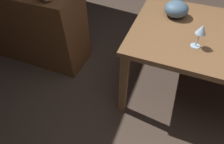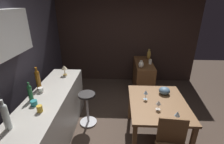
{
  "view_description": "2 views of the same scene",
  "coord_description": "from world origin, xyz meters",
  "px_view_note": "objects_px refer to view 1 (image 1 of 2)",
  "views": [
    {
      "loc": [
        0.37,
        1.0,
        1.55
      ],
      "look_at": [
        0.54,
        0.56,
        1.05
      ],
      "focal_mm": 29.48,
      "sensor_mm": 36.0,
      "label": 1
    },
    {
      "loc": [
        -2.24,
        0.3,
        2.27
      ],
      "look_at": [
        0.61,
        0.43,
        1.05
      ],
      "focal_mm": 26.64,
      "sensor_mm": 36.0,
      "label": 2
    }
  ],
  "objects_px": {
    "sideboard_cabinet": "(35,26)",
    "wine_glass_left": "(202,30)",
    "fruit_bowl": "(176,9)",
    "dining_table": "(204,43)"
  },
  "relations": [
    {
      "from": "sideboard_cabinet",
      "to": "wine_glass_left",
      "type": "xyz_separation_m",
      "value": [
        -1.61,
        0.18,
        0.46
      ]
    },
    {
      "from": "wine_glass_left",
      "to": "fruit_bowl",
      "type": "xyz_separation_m",
      "value": [
        0.19,
        -0.36,
        -0.07
      ]
    },
    {
      "from": "sideboard_cabinet",
      "to": "fruit_bowl",
      "type": "distance_m",
      "value": 1.48
    },
    {
      "from": "dining_table",
      "to": "fruit_bowl",
      "type": "xyz_separation_m",
      "value": [
        0.27,
        -0.16,
        0.15
      ]
    },
    {
      "from": "wine_glass_left",
      "to": "sideboard_cabinet",
      "type": "bearing_deg",
      "value": -6.53
    },
    {
      "from": "wine_glass_left",
      "to": "fruit_bowl",
      "type": "height_order",
      "value": "wine_glass_left"
    },
    {
      "from": "sideboard_cabinet",
      "to": "fruit_bowl",
      "type": "xyz_separation_m",
      "value": [
        -1.42,
        -0.18,
        0.39
      ]
    },
    {
      "from": "dining_table",
      "to": "sideboard_cabinet",
      "type": "xyz_separation_m",
      "value": [
        1.69,
        0.01,
        -0.24
      ]
    },
    {
      "from": "fruit_bowl",
      "to": "sideboard_cabinet",
      "type": "bearing_deg",
      "value": 7.09
    },
    {
      "from": "dining_table",
      "to": "fruit_bowl",
      "type": "bearing_deg",
      "value": -30.67
    }
  ]
}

